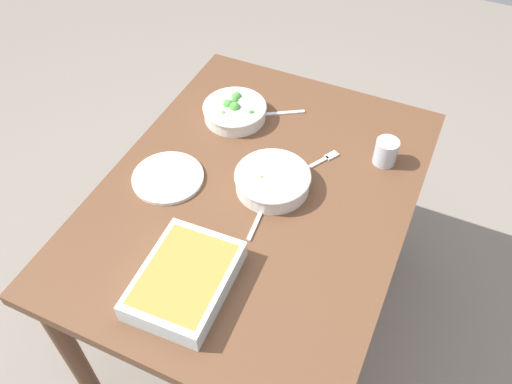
# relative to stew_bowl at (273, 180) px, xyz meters

# --- Properties ---
(ground_plane) EXTENTS (6.00, 6.00, 0.00)m
(ground_plane) POSITION_rel_stew_bowl_xyz_m (-0.04, 0.04, -0.77)
(ground_plane) COLOR slate
(dining_table) EXTENTS (1.20, 0.90, 0.74)m
(dining_table) POSITION_rel_stew_bowl_xyz_m (-0.04, 0.04, -0.12)
(dining_table) COLOR brown
(dining_table) RESTS_ON ground_plane
(stew_bowl) EXTENTS (0.23, 0.23, 0.06)m
(stew_bowl) POSITION_rel_stew_bowl_xyz_m (0.00, 0.00, 0.00)
(stew_bowl) COLOR silver
(stew_bowl) RESTS_ON dining_table
(broccoli_bowl) EXTENTS (0.22, 0.22, 0.07)m
(broccoli_bowl) POSITION_rel_stew_bowl_xyz_m (0.25, 0.25, -0.00)
(broccoli_bowl) COLOR silver
(broccoli_bowl) RESTS_ON dining_table
(baking_dish) EXTENTS (0.31, 0.23, 0.06)m
(baking_dish) POSITION_rel_stew_bowl_xyz_m (-0.41, 0.07, 0.00)
(baking_dish) COLOR silver
(baking_dish) RESTS_ON dining_table
(drink_cup) EXTENTS (0.07, 0.07, 0.08)m
(drink_cup) POSITION_rel_stew_bowl_xyz_m (0.25, -0.28, 0.01)
(drink_cup) COLOR #B2BCC6
(drink_cup) RESTS_ON dining_table
(side_plate) EXTENTS (0.22, 0.22, 0.01)m
(side_plate) POSITION_rel_stew_bowl_xyz_m (-0.10, 0.31, -0.03)
(side_plate) COLOR silver
(side_plate) RESTS_ON dining_table
(spoon_by_stew) EXTENTS (0.18, 0.03, 0.01)m
(spoon_by_stew) POSITION_rel_stew_bowl_xyz_m (-0.10, -0.01, -0.03)
(spoon_by_stew) COLOR silver
(spoon_by_stew) RESTS_ON dining_table
(spoon_by_broccoli) EXTENTS (0.11, 0.16, 0.01)m
(spoon_by_broccoli) POSITION_rel_stew_bowl_xyz_m (0.31, 0.14, -0.03)
(spoon_by_broccoli) COLOR silver
(spoon_by_broccoli) RESTS_ON dining_table
(fork_on_table) EXTENTS (0.16, 0.11, 0.01)m
(fork_on_table) POSITION_rel_stew_bowl_xyz_m (0.16, -0.09, -0.03)
(fork_on_table) COLOR silver
(fork_on_table) RESTS_ON dining_table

